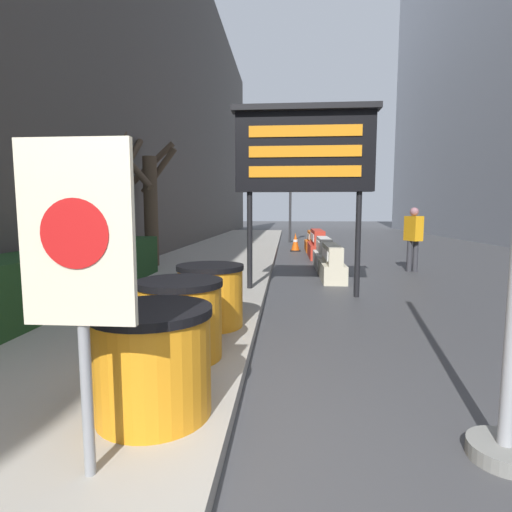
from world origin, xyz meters
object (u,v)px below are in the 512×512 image
Objects in this scene: barrel_drum_middle at (180,319)px; jersey_barrier_cream at (332,264)px; jersey_barrier_orange_far at (313,242)px; jersey_barrier_red_striped at (317,245)px; barrel_drum_foreground at (153,361)px; message_board at (304,152)px; traffic_cone_near at (295,242)px; pedestrian_worker at (413,234)px; warning_sign at (78,255)px; traffic_light_near_curb at (291,176)px; barrel_drum_back at (211,295)px; jersey_barrier_white at (324,254)px.

barrel_drum_middle is 0.51× the size of jersey_barrier_cream.
jersey_barrier_cream is at bearing -90.00° from jersey_barrier_orange_far.
barrel_drum_foreground is at bearing -100.09° from jersey_barrier_red_striped.
message_board reaches higher than traffic_cone_near.
pedestrian_worker is (2.21, 1.41, 0.62)m from jersey_barrier_cream.
barrel_drum_foreground and barrel_drum_middle have the same top height.
warning_sign is at bearing -106.19° from jersey_barrier_cream.
warning_sign is at bearing -95.81° from traffic_cone_near.
warning_sign is at bearing -98.55° from jersey_barrier_orange_far.
message_board is at bearing -111.58° from jersey_barrier_cream.
barrel_drum_middle is at bearing 95.33° from barrel_drum_foreground.
barrel_drum_foreground is 0.18× the size of traffic_light_near_curb.
barrel_drum_foreground is 5.22m from message_board.
warning_sign is 5.63m from message_board.
message_board reaches higher than barrel_drum_back.
warning_sign is 9.48m from jersey_barrier_white.
warning_sign is 14.02m from jersey_barrier_orange_far.
barrel_drum_foreground reaches higher than jersey_barrier_cream.
barrel_drum_foreground reaches higher than jersey_barrier_orange_far.
barrel_drum_back is at bearing -116.60° from message_board.
message_board is 0.74× the size of traffic_light_near_curb.
pedestrian_worker is (4.15, 7.89, 0.46)m from barrel_drum_foreground.
pedestrian_worker is at bearing 57.96° from barrel_drum_middle.
pedestrian_worker reaches higher than jersey_barrier_cream.
message_board is 2.99m from jersey_barrier_cream.
jersey_barrier_white is (1.95, 8.52, -0.16)m from barrel_drum_foreground.
barrel_drum_middle is 10.06m from jersey_barrier_red_striped.
jersey_barrier_red_striped is (0.73, 6.30, -2.18)m from message_board.
jersey_barrier_white is (2.05, 7.43, -0.16)m from barrel_drum_middle.
traffic_cone_near is at bearing 5.76° from pedestrian_worker.
jersey_barrier_orange_far is at bearing 90.00° from jersey_barrier_cream.
barrel_drum_back reaches higher than jersey_barrier_orange_far.
barrel_drum_foreground is 0.50× the size of jersey_barrier_white.
traffic_light_near_curb is (1.07, 17.26, 2.75)m from barrel_drum_foreground.
barrel_drum_foreground is at bearing -102.87° from jersey_barrier_white.
warning_sign is 0.53× the size of message_board.
warning_sign is at bearing -101.02° from barrel_drum_foreground.
barrel_drum_back is 4.73m from jersey_barrier_cream.
pedestrian_worker is (4.29, 8.57, -0.36)m from warning_sign.
warning_sign is 1.09× the size of jersey_barrier_cream.
traffic_cone_near is 5.21m from traffic_light_near_curb.
traffic_light_near_curb reaches higher than jersey_barrier_red_striped.
traffic_light_near_curb is at bearing 95.69° from jersey_barrier_white.
jersey_barrier_red_striped is at bearing 77.38° from barrel_drum_back.
jersey_barrier_white is 9.26m from traffic_light_near_curb.
jersey_barrier_red_striped is at bearing 79.86° from warning_sign.
warning_sign is 11.84m from jersey_barrier_red_striped.
message_board is at bearing -100.63° from jersey_barrier_white.
traffic_cone_near is (1.36, 11.86, -0.17)m from barrel_drum_middle.
traffic_light_near_curb is (1.09, 15.09, 2.75)m from barrel_drum_back.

